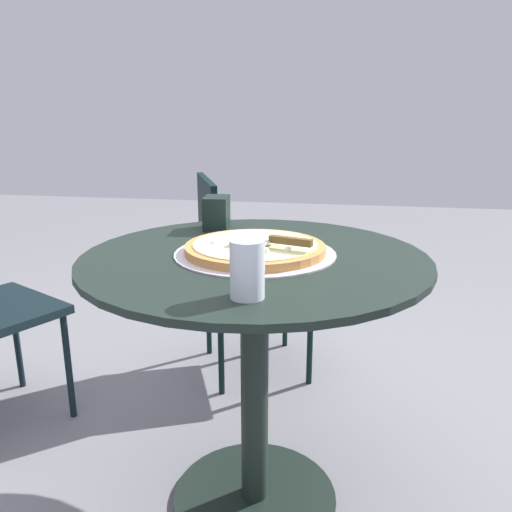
{
  "coord_description": "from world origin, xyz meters",
  "views": [
    {
      "loc": [
        0.22,
        -1.26,
        1.11
      ],
      "look_at": [
        0.0,
        0.01,
        0.75
      ],
      "focal_mm": 36.25,
      "sensor_mm": 36.0,
      "label": 1
    }
  ],
  "objects_px": {
    "patio_table": "(255,330)",
    "pizza_server": "(272,240)",
    "patio_chair_corner": "(238,262)",
    "pizza_on_tray": "(256,249)",
    "napkin_dispenser": "(217,213)",
    "drinking_cup": "(247,269)"
  },
  "relations": [
    {
      "from": "pizza_server",
      "to": "drinking_cup",
      "type": "xyz_separation_m",
      "value": [
        -0.01,
        -0.28,
        0.01
      ]
    },
    {
      "from": "napkin_dispenser",
      "to": "patio_chair_corner",
      "type": "relative_size",
      "value": 0.12
    },
    {
      "from": "patio_table",
      "to": "napkin_dispenser",
      "type": "bearing_deg",
      "value": 121.13
    },
    {
      "from": "patio_table",
      "to": "pizza_server",
      "type": "distance_m",
      "value": 0.26
    },
    {
      "from": "napkin_dispenser",
      "to": "patio_chair_corner",
      "type": "distance_m",
      "value": 0.58
    },
    {
      "from": "pizza_on_tray",
      "to": "drinking_cup",
      "type": "bearing_deg",
      "value": -83.47
    },
    {
      "from": "patio_chair_corner",
      "to": "pizza_on_tray",
      "type": "bearing_deg",
      "value": -74.84
    },
    {
      "from": "patio_table",
      "to": "pizza_on_tray",
      "type": "relative_size",
      "value": 2.14
    },
    {
      "from": "patio_table",
      "to": "patio_chair_corner",
      "type": "bearing_deg",
      "value": 104.82
    },
    {
      "from": "pizza_on_tray",
      "to": "patio_chair_corner",
      "type": "distance_m",
      "value": 0.83
    },
    {
      "from": "drinking_cup",
      "to": "patio_chair_corner",
      "type": "xyz_separation_m",
      "value": [
        -0.24,
        1.08,
        -0.32
      ]
    },
    {
      "from": "napkin_dispenser",
      "to": "pizza_on_tray",
      "type": "bearing_deg",
      "value": 27.79
    },
    {
      "from": "pizza_server",
      "to": "napkin_dispenser",
      "type": "bearing_deg",
      "value": 125.58
    },
    {
      "from": "pizza_server",
      "to": "patio_table",
      "type": "bearing_deg",
      "value": 152.65
    },
    {
      "from": "pizza_server",
      "to": "napkin_dispenser",
      "type": "relative_size",
      "value": 2.12
    },
    {
      "from": "patio_table",
      "to": "drinking_cup",
      "type": "relative_size",
      "value": 7.6
    },
    {
      "from": "pizza_on_tray",
      "to": "drinking_cup",
      "type": "xyz_separation_m",
      "value": [
        0.04,
        -0.32,
        0.05
      ]
    },
    {
      "from": "patio_table",
      "to": "napkin_dispenser",
      "type": "height_order",
      "value": "napkin_dispenser"
    },
    {
      "from": "patio_table",
      "to": "pizza_on_tray",
      "type": "bearing_deg",
      "value": 73.47
    },
    {
      "from": "pizza_on_tray",
      "to": "napkin_dispenser",
      "type": "bearing_deg",
      "value": 122.33
    },
    {
      "from": "patio_table",
      "to": "patio_chair_corner",
      "type": "distance_m",
      "value": 0.8
    },
    {
      "from": "patio_table",
      "to": "drinking_cup",
      "type": "distance_m",
      "value": 0.41
    }
  ]
}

